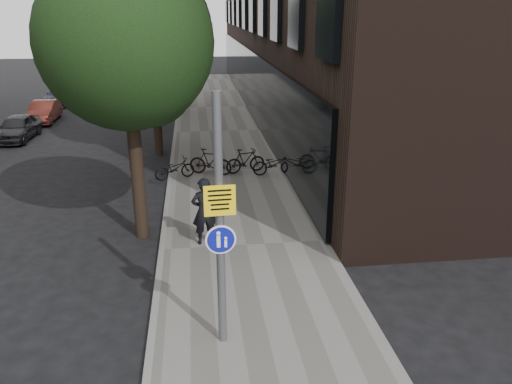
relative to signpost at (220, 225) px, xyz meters
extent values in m
plane|color=black|center=(0.63, 0.67, -2.52)|extent=(120.00, 120.00, 0.00)
cube|color=slate|center=(0.88, 10.67, -2.46)|extent=(4.50, 60.00, 0.12)
cube|color=slate|center=(-1.37, 10.67, -2.45)|extent=(0.15, 60.00, 0.13)
cylinder|color=black|center=(-1.97, 5.17, -0.92)|extent=(0.36, 0.36, 3.20)
sphere|color=black|center=(-1.97, 5.17, 2.78)|extent=(4.40, 4.40, 4.40)
sphere|color=black|center=(-1.57, 5.97, 1.78)|extent=(2.64, 2.64, 2.64)
cylinder|color=black|center=(-1.97, 13.67, -0.92)|extent=(0.36, 0.36, 3.20)
sphere|color=black|center=(-1.97, 13.67, 2.78)|extent=(5.00, 5.00, 5.00)
sphere|color=black|center=(-1.57, 14.47, 1.78)|extent=(3.00, 3.00, 3.00)
cylinder|color=black|center=(-1.97, 22.67, -0.92)|extent=(0.36, 0.36, 3.20)
sphere|color=black|center=(-1.97, 22.67, 2.78)|extent=(5.00, 5.00, 5.00)
sphere|color=black|center=(-1.57, 23.47, 1.78)|extent=(3.00, 3.00, 3.00)
cylinder|color=#595B5E|center=(0.00, 0.00, -0.02)|extent=(0.16, 0.16, 4.75)
cube|color=yellow|center=(0.00, 0.00, 0.50)|extent=(0.55, 0.06, 0.55)
cylinder|color=#0C138E|center=(0.00, 0.00, -0.23)|extent=(0.49, 0.04, 0.49)
cylinder|color=white|center=(0.00, 0.00, -0.23)|extent=(0.55, 0.04, 0.55)
imported|color=black|center=(-0.21, 4.26, -1.47)|extent=(0.74, 0.55, 1.85)
imported|color=black|center=(2.56, 9.84, -1.97)|extent=(1.68, 0.69, 0.86)
imported|color=black|center=(1.51, 10.23, -1.92)|extent=(1.64, 0.85, 0.95)
imported|color=black|center=(-1.17, 9.82, -1.99)|extent=(1.62, 1.04, 0.80)
imported|color=black|center=(0.17, 10.17, -1.89)|extent=(1.73, 1.03, 1.00)
imported|color=black|center=(-8.95, 17.16, -1.90)|extent=(1.58, 3.65, 1.22)
imported|color=#5D231A|center=(-8.79, 21.25, -1.93)|extent=(1.32, 3.60, 1.18)
imported|color=#1C1E32|center=(-9.10, 26.70, -1.92)|extent=(2.20, 4.26, 1.18)
camera|label=1|loc=(-0.36, -8.02, 3.59)|focal=35.00mm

